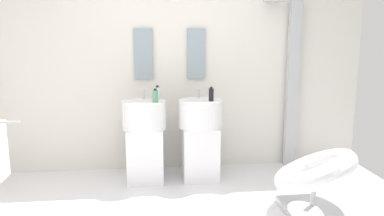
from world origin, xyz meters
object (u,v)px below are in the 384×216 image
shower_column (291,81)px  soap_bottle_clear (157,93)px  pedestal_sink_left (145,137)px  soap_bottle_green (155,96)px  pedestal_sink_right (200,136)px  soap_bottle_black (211,94)px  lounge_chair (314,176)px

shower_column → soap_bottle_clear: shower_column is taller
pedestal_sink_left → soap_bottle_green: soap_bottle_green is taller
soap_bottle_clear → pedestal_sink_right: bearing=-10.4°
shower_column → soap_bottle_green: (-1.68, -0.43, -0.09)m
shower_column → pedestal_sink_left: bearing=-169.4°
soap_bottle_green → soap_bottle_black: size_ratio=0.95×
lounge_chair → soap_bottle_black: 1.37m
pedestal_sink_right → shower_column: (1.18, 0.34, 0.58)m
pedestal_sink_left → shower_column: bearing=10.6°
pedestal_sink_left → lounge_chair: 1.84m
pedestal_sink_right → soap_bottle_clear: 0.69m
shower_column → lounge_chair: (-0.24, -1.30, -0.73)m
pedestal_sink_right → lounge_chair: 1.35m
lounge_chair → pedestal_sink_right: bearing=134.5°
shower_column → lounge_chair: shower_column is taller
soap_bottle_green → shower_column: bearing=14.4°
lounge_chair → soap_bottle_green: 1.80m
lounge_chair → soap_bottle_black: soap_bottle_black is taller
pedestal_sink_right → soap_bottle_green: 0.70m
soap_bottle_green → soap_bottle_black: bearing=1.4°
lounge_chair → soap_bottle_green: soap_bottle_green is taller
lounge_chair → soap_bottle_black: bearing=133.3°
soap_bottle_green → soap_bottle_clear: size_ratio=0.93×
pedestal_sink_left → soap_bottle_green: 0.51m
pedestal_sink_right → soap_bottle_black: size_ratio=6.51×
pedestal_sink_left → lounge_chair: size_ratio=0.94×
pedestal_sink_left → soap_bottle_clear: 0.52m
shower_column → soap_bottle_clear: size_ratio=12.92×
pedestal_sink_right → lounge_chair: (0.94, -0.96, -0.15)m
soap_bottle_green → soap_bottle_clear: soap_bottle_clear is taller
pedestal_sink_right → soap_bottle_green: size_ratio=6.89×
pedestal_sink_right → lounge_chair: pedestal_sink_right is taller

